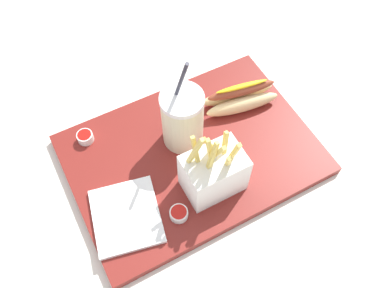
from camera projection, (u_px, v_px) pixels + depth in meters
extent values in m
cube|color=silver|center=(192.00, 159.00, 0.85)|extent=(2.40, 2.40, 0.02)
cube|color=maroon|center=(192.00, 154.00, 0.84)|extent=(0.49, 0.35, 0.02)
cylinder|color=beige|center=(181.00, 121.00, 0.79)|extent=(0.08, 0.08, 0.12)
cylinder|color=white|center=(180.00, 100.00, 0.74)|extent=(0.08, 0.08, 0.01)
cylinder|color=#262633|center=(182.00, 80.00, 0.69)|extent=(0.02, 0.04, 0.10)
cube|color=white|center=(212.00, 174.00, 0.75)|extent=(0.11, 0.08, 0.10)
cube|color=#E5C660|center=(194.00, 153.00, 0.68)|extent=(0.03, 0.02, 0.09)
cube|color=#E5C660|center=(209.00, 146.00, 0.69)|extent=(0.04, 0.02, 0.08)
cube|color=#E5C660|center=(234.00, 152.00, 0.68)|extent=(0.01, 0.03, 0.08)
cube|color=#E5C660|center=(196.00, 154.00, 0.69)|extent=(0.01, 0.02, 0.09)
cube|color=#E5C660|center=(217.00, 154.00, 0.68)|extent=(0.01, 0.04, 0.08)
cube|color=#E5C660|center=(210.00, 152.00, 0.68)|extent=(0.02, 0.01, 0.09)
cube|color=#E5C660|center=(212.00, 158.00, 0.68)|extent=(0.02, 0.01, 0.09)
cube|color=#E5C660|center=(225.00, 146.00, 0.71)|extent=(0.02, 0.02, 0.06)
cube|color=#E5C660|center=(228.00, 162.00, 0.69)|extent=(0.02, 0.03, 0.07)
ellipsoid|color=#E5C689|center=(242.00, 104.00, 0.87)|extent=(0.16, 0.06, 0.04)
ellipsoid|color=#E5C689|center=(237.00, 94.00, 0.88)|extent=(0.16, 0.06, 0.04)
ellipsoid|color=brown|center=(241.00, 90.00, 0.85)|extent=(0.15, 0.05, 0.02)
ellipsoid|color=gold|center=(242.00, 86.00, 0.84)|extent=(0.11, 0.03, 0.01)
cylinder|color=white|center=(179.00, 214.00, 0.75)|extent=(0.03, 0.03, 0.02)
cylinder|color=#B2140F|center=(179.00, 212.00, 0.74)|extent=(0.03, 0.03, 0.01)
cylinder|color=white|center=(85.00, 137.00, 0.84)|extent=(0.03, 0.03, 0.02)
cylinder|color=#B2140F|center=(84.00, 135.00, 0.83)|extent=(0.03, 0.03, 0.01)
cube|color=white|center=(126.00, 216.00, 0.75)|extent=(0.15, 0.16, 0.01)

